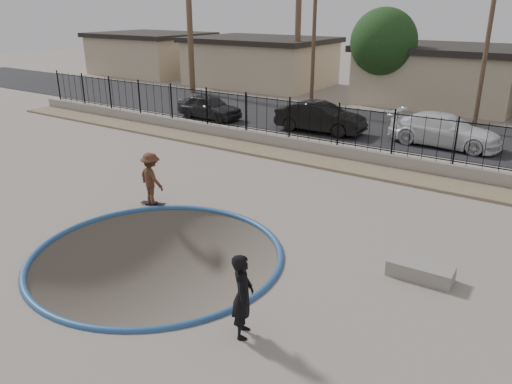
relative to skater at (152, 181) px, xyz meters
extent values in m
cube|color=slate|center=(2.77, 10.40, -1.98)|extent=(120.00, 120.00, 2.20)
torus|color=navy|center=(2.77, -2.60, -0.88)|extent=(7.04, 7.04, 0.20)
cube|color=#8B775B|center=(2.77, 7.60, -0.83)|extent=(42.00, 1.60, 0.11)
cube|color=gray|center=(2.77, 8.70, -0.58)|extent=(42.00, 0.45, 0.60)
cube|color=black|center=(2.77, 8.70, -0.16)|extent=(40.00, 0.04, 0.03)
cube|color=black|center=(2.77, 8.70, 1.42)|extent=(40.00, 0.04, 0.04)
cube|color=black|center=(2.77, 15.40, -0.87)|extent=(90.00, 8.00, 0.04)
cube|color=#C3AB8B|center=(-25.23, 24.90, 0.87)|extent=(10.00, 8.00, 3.50)
cube|color=black|center=(-25.23, 24.90, 2.82)|extent=(10.60, 8.60, 0.40)
cube|color=#C3AB8B|center=(-12.23, 24.90, 0.87)|extent=(11.00, 8.00, 3.50)
cube|color=black|center=(-12.23, 24.90, 2.82)|extent=(11.60, 8.60, 0.40)
cube|color=#C3AB8B|center=(2.77, 24.90, 0.87)|extent=(10.00, 8.00, 3.50)
cube|color=black|center=(2.77, 24.90, 2.82)|extent=(10.60, 8.60, 0.40)
cylinder|color=brown|center=(-14.23, 18.40, 4.62)|extent=(0.44, 0.44, 11.00)
cylinder|color=brown|center=(-7.23, 22.40, 3.62)|extent=(0.44, 0.44, 9.00)
cylinder|color=#473323|center=(-3.23, 17.40, 3.62)|extent=(0.24, 0.24, 9.00)
cylinder|color=#473323|center=(6.77, 17.40, 3.87)|extent=(0.24, 0.24, 9.50)
cylinder|color=#473323|center=(-0.23, 21.40, 0.62)|extent=(0.34, 0.34, 3.00)
sphere|color=#143311|center=(-0.23, 21.40, 3.32)|extent=(4.32, 4.32, 4.32)
imported|color=brown|center=(0.00, 0.00, 0.00)|extent=(1.25, 0.88, 1.77)
cube|color=black|center=(0.00, 0.00, -0.82)|extent=(0.90, 0.47, 0.02)
cylinder|color=silver|center=(-0.26, -0.17, -0.86)|extent=(0.06, 0.05, 0.06)
cylinder|color=silver|center=(-0.31, -0.01, -0.86)|extent=(0.06, 0.05, 0.06)
cylinder|color=silver|center=(0.31, 0.01, -0.86)|extent=(0.06, 0.05, 0.06)
cylinder|color=silver|center=(0.26, 0.17, -0.86)|extent=(0.06, 0.05, 0.06)
imported|color=black|center=(6.77, -4.10, 0.05)|extent=(0.72, 0.81, 1.86)
cube|color=gray|center=(9.13, 0.30, -0.68)|extent=(1.62, 0.75, 0.40)
imported|color=black|center=(-7.12, 11.80, -0.14)|extent=(4.19, 1.80, 1.41)
imported|color=black|center=(-0.06, 12.52, -0.06)|extent=(4.89, 1.96, 1.58)
imported|color=white|center=(6.20, 13.40, -0.08)|extent=(5.36, 2.39, 1.53)
camera|label=1|loc=(11.93, -11.20, 5.64)|focal=35.00mm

